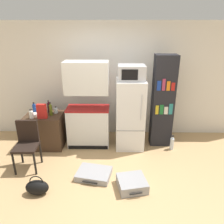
% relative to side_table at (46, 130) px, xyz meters
% --- Properties ---
extents(ground_plane, '(24.00, 24.00, 0.00)m').
position_rel_side_table_xyz_m(ground_plane, '(1.42, -1.29, -0.36)').
color(ground_plane, tan).
extents(wall_back, '(6.40, 0.10, 2.57)m').
position_rel_side_table_xyz_m(wall_back, '(1.62, 0.71, 0.93)').
color(wall_back, white).
rests_on(wall_back, ground_plane).
extents(side_table, '(0.77, 0.61, 0.72)m').
position_rel_side_table_xyz_m(side_table, '(0.00, 0.00, 0.00)').
color(side_table, '#422D1E').
rests_on(side_table, ground_plane).
extents(kitchen_hutch, '(0.90, 0.48, 1.82)m').
position_rel_side_table_xyz_m(kitchen_hutch, '(0.93, 0.07, 0.48)').
color(kitchen_hutch, silver).
rests_on(kitchen_hutch, ground_plane).
extents(refrigerator, '(0.58, 0.61, 1.47)m').
position_rel_side_table_xyz_m(refrigerator, '(1.82, 0.01, 0.37)').
color(refrigerator, white).
rests_on(refrigerator, ground_plane).
extents(microwave, '(0.52, 0.42, 0.29)m').
position_rel_side_table_xyz_m(microwave, '(1.81, 0.01, 1.25)').
color(microwave, '#B7B7BC').
rests_on(microwave, refrigerator).
extents(bookshelf, '(0.44, 0.34, 1.95)m').
position_rel_side_table_xyz_m(bookshelf, '(2.50, 0.14, 0.61)').
color(bookshelf, black).
rests_on(bookshelf, ground_plane).
extents(bottle_blue_soda, '(0.07, 0.07, 0.24)m').
position_rel_side_table_xyz_m(bottle_blue_soda, '(-0.22, 0.09, 0.46)').
color(bottle_blue_soda, '#1E47A3').
rests_on(bottle_blue_soda, side_table).
extents(bottle_milk_white, '(0.08, 0.08, 0.19)m').
position_rel_side_table_xyz_m(bottle_milk_white, '(-0.18, -0.19, 0.44)').
color(bottle_milk_white, white).
rests_on(bottle_milk_white, side_table).
extents(bottle_wine_dark, '(0.06, 0.06, 0.27)m').
position_rel_side_table_xyz_m(bottle_wine_dark, '(0.08, 0.15, 0.47)').
color(bottle_wine_dark, black).
rests_on(bottle_wine_dark, side_table).
extents(bottle_clear_short, '(0.08, 0.08, 0.14)m').
position_rel_side_table_xyz_m(bottle_clear_short, '(0.24, 0.10, 0.42)').
color(bottle_clear_short, silver).
rests_on(bottle_clear_short, side_table).
extents(bottle_olive_oil, '(0.06, 0.06, 0.28)m').
position_rel_side_table_xyz_m(bottle_olive_oil, '(0.17, -0.02, 0.48)').
color(bottle_olive_oil, '#566619').
rests_on(bottle_olive_oil, side_table).
extents(bowl, '(0.16, 0.16, 0.04)m').
position_rel_side_table_xyz_m(bowl, '(-0.18, -0.05, 0.38)').
color(bowl, silver).
rests_on(bowl, side_table).
extents(cereal_box, '(0.19, 0.07, 0.30)m').
position_rel_side_table_xyz_m(cereal_box, '(0.04, -0.19, 0.51)').
color(cereal_box, red).
rests_on(cereal_box, side_table).
extents(chair, '(0.42, 0.42, 0.89)m').
position_rel_side_table_xyz_m(chair, '(-0.09, -0.77, 0.17)').
color(chair, black).
rests_on(chair, ground_plane).
extents(suitcase_large_flat, '(0.52, 0.52, 0.16)m').
position_rel_side_table_xyz_m(suitcase_large_flat, '(1.78, -1.35, -0.28)').
color(suitcase_large_flat, '#99999E').
rests_on(suitcase_large_flat, ground_plane).
extents(suitcase_small_flat, '(0.65, 0.54, 0.11)m').
position_rel_side_table_xyz_m(suitcase_small_flat, '(1.14, -1.08, -0.31)').
color(suitcase_small_flat, '#99999E').
rests_on(suitcase_small_flat, ground_plane).
extents(handbag, '(0.36, 0.20, 0.33)m').
position_rel_side_table_xyz_m(handbag, '(0.30, -1.51, -0.24)').
color(handbag, black).
rests_on(handbag, ground_plane).
extents(water_bottle_front, '(0.08, 0.08, 0.33)m').
position_rel_side_table_xyz_m(water_bottle_front, '(2.71, -0.14, -0.22)').
color(water_bottle_front, silver).
rests_on(water_bottle_front, ground_plane).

